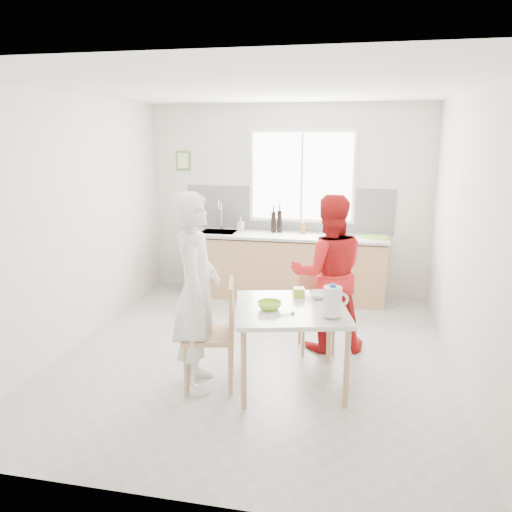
{
  "coord_description": "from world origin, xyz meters",
  "views": [
    {
      "loc": [
        1.0,
        -4.82,
        2.28
      ],
      "look_at": [
        -0.04,
        0.2,
        1.03
      ],
      "focal_mm": 35.0,
      "sensor_mm": 36.0,
      "label": 1
    }
  ],
  "objects_px": {
    "wine_bottle_a": "(280,221)",
    "wine_bottle_b": "(273,222)",
    "bowl_green": "(269,305)",
    "milk_jug": "(333,301)",
    "person_white": "(196,292)",
    "dining_table": "(291,315)",
    "bowl_white": "(320,295)",
    "chair_far": "(316,309)",
    "chair_left": "(217,329)",
    "person_red": "(328,274)"
  },
  "relations": [
    {
      "from": "wine_bottle_a",
      "to": "person_red",
      "type": "bearing_deg",
      "value": -65.27
    },
    {
      "from": "wine_bottle_a",
      "to": "wine_bottle_b",
      "type": "relative_size",
      "value": 1.07
    },
    {
      "from": "person_white",
      "to": "wine_bottle_a",
      "type": "bearing_deg",
      "value": -19.3
    },
    {
      "from": "chair_far",
      "to": "dining_table",
      "type": "bearing_deg",
      "value": -113.34
    },
    {
      "from": "chair_left",
      "to": "bowl_white",
      "type": "bearing_deg",
      "value": 104.39
    },
    {
      "from": "chair_far",
      "to": "wine_bottle_b",
      "type": "bearing_deg",
      "value": 100.54
    },
    {
      "from": "person_white",
      "to": "milk_jug",
      "type": "height_order",
      "value": "person_white"
    },
    {
      "from": "dining_table",
      "to": "wine_bottle_b",
      "type": "relative_size",
      "value": 3.96
    },
    {
      "from": "wine_bottle_b",
      "to": "dining_table",
      "type": "bearing_deg",
      "value": -76.76
    },
    {
      "from": "person_red",
      "to": "bowl_green",
      "type": "height_order",
      "value": "person_red"
    },
    {
      "from": "chair_left",
      "to": "bowl_green",
      "type": "relative_size",
      "value": 4.62
    },
    {
      "from": "person_red",
      "to": "bowl_white",
      "type": "height_order",
      "value": "person_red"
    },
    {
      "from": "person_red",
      "to": "wine_bottle_b",
      "type": "height_order",
      "value": "person_red"
    },
    {
      "from": "chair_left",
      "to": "wine_bottle_a",
      "type": "height_order",
      "value": "wine_bottle_a"
    },
    {
      "from": "chair_far",
      "to": "bowl_green",
      "type": "bearing_deg",
      "value": -122.56
    },
    {
      "from": "bowl_green",
      "to": "wine_bottle_a",
      "type": "height_order",
      "value": "wine_bottle_a"
    },
    {
      "from": "dining_table",
      "to": "wine_bottle_a",
      "type": "height_order",
      "value": "wine_bottle_a"
    },
    {
      "from": "chair_far",
      "to": "person_red",
      "type": "relative_size",
      "value": 0.48
    },
    {
      "from": "milk_jug",
      "to": "wine_bottle_a",
      "type": "bearing_deg",
      "value": 94.56
    },
    {
      "from": "dining_table",
      "to": "chair_left",
      "type": "distance_m",
      "value": 0.69
    },
    {
      "from": "milk_jug",
      "to": "chair_far",
      "type": "bearing_deg",
      "value": 88.64
    },
    {
      "from": "milk_jug",
      "to": "chair_left",
      "type": "bearing_deg",
      "value": 164.29
    },
    {
      "from": "person_red",
      "to": "bowl_green",
      "type": "relative_size",
      "value": 7.79
    },
    {
      "from": "milk_jug",
      "to": "person_red",
      "type": "bearing_deg",
      "value": 82.35
    },
    {
      "from": "chair_far",
      "to": "wine_bottle_b",
      "type": "relative_size",
      "value": 2.7
    },
    {
      "from": "bowl_white",
      "to": "bowl_green",
      "type": "bearing_deg",
      "value": -135.8
    },
    {
      "from": "bowl_white",
      "to": "person_red",
      "type": "bearing_deg",
      "value": 86.22
    },
    {
      "from": "chair_left",
      "to": "wine_bottle_a",
      "type": "xyz_separation_m",
      "value": [
        0.13,
        2.79,
        0.53
      ]
    },
    {
      "from": "person_red",
      "to": "wine_bottle_a",
      "type": "relative_size",
      "value": 5.26
    },
    {
      "from": "bowl_white",
      "to": "wine_bottle_a",
      "type": "relative_size",
      "value": 0.66
    },
    {
      "from": "chair_far",
      "to": "chair_left",
      "type": "bearing_deg",
      "value": -141.63
    },
    {
      "from": "milk_jug",
      "to": "wine_bottle_b",
      "type": "height_order",
      "value": "wine_bottle_b"
    },
    {
      "from": "dining_table",
      "to": "chair_far",
      "type": "bearing_deg",
      "value": 79.89
    },
    {
      "from": "dining_table",
      "to": "wine_bottle_b",
      "type": "height_order",
      "value": "wine_bottle_b"
    },
    {
      "from": "chair_left",
      "to": "wine_bottle_a",
      "type": "bearing_deg",
      "value": 164.17
    },
    {
      "from": "chair_left",
      "to": "person_white",
      "type": "bearing_deg",
      "value": -90.0
    },
    {
      "from": "chair_far",
      "to": "bowl_green",
      "type": "distance_m",
      "value": 1.08
    },
    {
      "from": "person_white",
      "to": "milk_jug",
      "type": "distance_m",
      "value": 1.21
    },
    {
      "from": "wine_bottle_a",
      "to": "person_white",
      "type": "bearing_deg",
      "value": -96.07
    },
    {
      "from": "person_white",
      "to": "chair_left",
      "type": "bearing_deg",
      "value": -90.0
    },
    {
      "from": "chair_left",
      "to": "dining_table",
      "type": "bearing_deg",
      "value": 90.0
    },
    {
      "from": "chair_far",
      "to": "person_white",
      "type": "bearing_deg",
      "value": -146.02
    },
    {
      "from": "bowl_green",
      "to": "milk_jug",
      "type": "bearing_deg",
      "value": -10.55
    },
    {
      "from": "chair_far",
      "to": "wine_bottle_a",
      "type": "xyz_separation_m",
      "value": [
        -0.68,
        1.77,
        0.63
      ]
    },
    {
      "from": "chair_left",
      "to": "chair_far",
      "type": "bearing_deg",
      "value": 128.37
    },
    {
      "from": "person_white",
      "to": "dining_table",
      "type": "bearing_deg",
      "value": -90.0
    },
    {
      "from": "milk_jug",
      "to": "wine_bottle_a",
      "type": "distance_m",
      "value": 2.98
    },
    {
      "from": "dining_table",
      "to": "bowl_white",
      "type": "xyz_separation_m",
      "value": [
        0.23,
        0.31,
        0.1
      ]
    },
    {
      "from": "person_red",
      "to": "chair_far",
      "type": "bearing_deg",
      "value": -2.59
    },
    {
      "from": "chair_left",
      "to": "bowl_white",
      "type": "relative_size",
      "value": 4.74
    }
  ]
}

